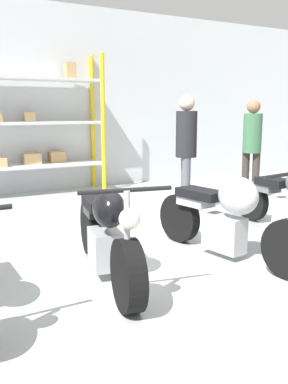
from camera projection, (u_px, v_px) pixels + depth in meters
name	position (u px, v px, depth m)	size (l,w,h in m)	color
ground_plane	(162.00, 264.00, 4.45)	(30.00, 30.00, 0.00)	#B2B7B7
back_wall	(36.00, 99.00, 8.22)	(30.00, 0.08, 3.60)	silver
shelving_rack	(16.00, 123.00, 7.78)	(3.33, 0.63, 2.64)	yellow
motorcycle_black	(106.00, 235.00, 4.05)	(0.76, 2.09, 0.99)	black
motorcycle_silver	(228.00, 216.00, 4.57)	(0.72, 2.10, 1.02)	black
person_browsing	(252.00, 142.00, 7.42)	(0.45, 0.45, 1.76)	#38332D
person_near_rack	(186.00, 144.00, 6.49)	(0.43, 0.43, 1.81)	#595960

